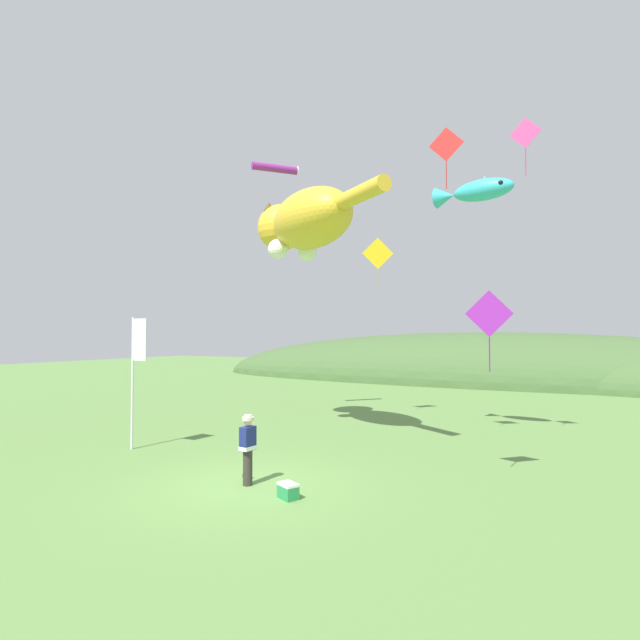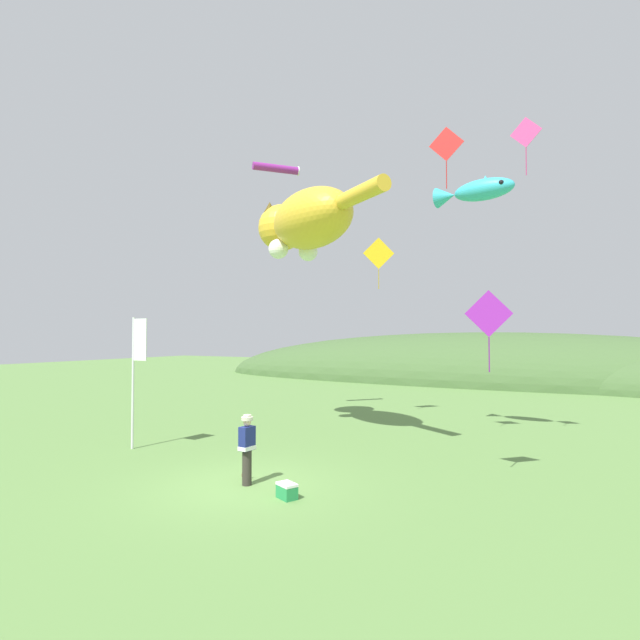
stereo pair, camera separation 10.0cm
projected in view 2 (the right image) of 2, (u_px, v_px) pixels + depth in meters
name	position (u px, v px, depth m)	size (l,w,h in m)	color
ground_plane	(244.00, 486.00, 12.59)	(120.00, 120.00, 0.00)	#5B8442
distant_hill_ridge	(518.00, 384.00, 39.24)	(50.94, 13.37, 8.11)	#426033
festival_attendant	(247.00, 447.00, 12.66)	(0.30, 0.44, 1.77)	#332D28
kite_spool	(247.00, 474.00, 13.17)	(0.14, 0.24, 0.24)	olive
picnic_cooler	(287.00, 491.00, 11.59)	(0.58, 0.50, 0.36)	#268C4C
festival_banner_pole	(136.00, 362.00, 16.69)	(0.66, 0.08, 4.41)	silver
kite_giant_cat	(304.00, 223.00, 19.05)	(7.35, 5.28, 2.56)	gold
kite_fish_windsock	(475.00, 191.00, 17.90)	(2.95, 1.24, 0.88)	#33B2CC
kite_tube_streamer	(277.00, 169.00, 23.03)	(1.73, 1.92, 0.44)	#8C268C
kite_diamond_pink	(526.00, 133.00, 16.00)	(0.98, 0.15, 1.89)	#E53F8C
kite_diamond_gold	(379.00, 254.00, 22.51)	(1.21, 0.79, 2.33)	yellow
kite_diamond_violet	(489.00, 314.00, 12.84)	(1.14, 0.44, 2.11)	purple
kite_diamond_red	(446.00, 145.00, 16.14)	(1.13, 0.10, 2.03)	red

